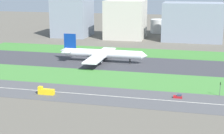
{
  "coord_description": "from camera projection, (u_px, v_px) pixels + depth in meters",
  "views": [
    {
      "loc": [
        36.66,
        -230.91,
        55.2
      ],
      "look_at": [
        -10.23,
        -36.5,
        6.0
      ],
      "focal_mm": 54.52,
      "sensor_mm": 36.0,
      "label": 1
    }
  ],
  "objects": [
    {
      "name": "ground_plane",
      "position": [
        138.0,
        64.0,
        239.51
      ],
      "size": [
        800.0,
        800.0,
        0.0
      ],
      "primitive_type": "plane",
      "color": "#5B564C"
    },
    {
      "name": "runway",
      "position": [
        138.0,
        64.0,
        239.5
      ],
      "size": [
        280.0,
        46.0,
        0.1
      ],
      "primitive_type": "cube",
      "color": "#38383D",
      "rests_on": "ground_plane"
    },
    {
      "name": "grass_median_north",
      "position": [
        146.0,
        53.0,
        278.2
      ],
      "size": [
        280.0,
        36.0,
        0.1
      ],
      "primitive_type": "cube",
      "color": "#3D7A33",
      "rests_on": "ground_plane"
    },
    {
      "name": "grass_median_south",
      "position": [
        127.0,
        79.0,
        200.8
      ],
      "size": [
        280.0,
        36.0,
        0.1
      ],
      "primitive_type": "cube",
      "color": "#427F38",
      "rests_on": "ground_plane"
    },
    {
      "name": "highway",
      "position": [
        115.0,
        96.0,
        170.59
      ],
      "size": [
        280.0,
        28.0,
        0.1
      ],
      "primitive_type": "cube",
      "color": "#4C4C4F",
      "rests_on": "ground_plane"
    },
    {
      "name": "highway_centerline",
      "position": [
        115.0,
        96.0,
        170.58
      ],
      "size": [
        266.0,
        0.5,
        0.01
      ],
      "primitive_type": "cube",
      "color": "silver",
      "rests_on": "highway"
    },
    {
      "name": "airliner",
      "position": [
        101.0,
        54.0,
        244.23
      ],
      "size": [
        65.0,
        56.0,
        19.7
      ],
      "color": "white",
      "rests_on": "runway"
    },
    {
      "name": "car_1",
      "position": [
        178.0,
        96.0,
        168.02
      ],
      "size": [
        4.4,
        1.8,
        2.0
      ],
      "color": "#B2191E",
      "rests_on": "highway"
    },
    {
      "name": "truck_1",
      "position": [
        46.0,
        91.0,
        173.46
      ],
      "size": [
        8.4,
        2.5,
        4.0
      ],
      "rotation": [
        0.0,
        0.0,
        3.14
      ],
      "color": "yellow",
      "rests_on": "highway"
    },
    {
      "name": "traffic_light",
      "position": [
        220.0,
        88.0,
        170.18
      ],
      "size": [
        0.36,
        0.5,
        7.2
      ],
      "color": "#4C4C51",
      "rests_on": "highway"
    },
    {
      "name": "terminal_building",
      "position": [
        72.0,
        13.0,
        361.83
      ],
      "size": [
        36.22,
        39.4,
        48.46
      ],
      "primitive_type": "cube",
      "color": "gray",
      "rests_on": "ground_plane"
    },
    {
      "name": "hangar_building",
      "position": [
        126.0,
        19.0,
        349.81
      ],
      "size": [
        39.05,
        38.93,
        38.73
      ],
      "primitive_type": "cube",
      "color": "beige",
      "rests_on": "ground_plane"
    },
    {
      "name": "office_tower",
      "position": [
        192.0,
        22.0,
        334.73
      ],
      "size": [
        56.88,
        38.75,
        37.26
      ],
      "primitive_type": "cube",
      "color": "gray",
      "rests_on": "ground_plane"
    },
    {
      "name": "fuel_tank_west",
      "position": [
        159.0,
        26.0,
        388.32
      ],
      "size": [
        18.5,
        18.5,
        15.61
      ],
      "primitive_type": "cylinder",
      "color": "silver",
      "rests_on": "ground_plane"
    },
    {
      "name": "fuel_tank_centre",
      "position": [
        184.0,
        26.0,
        381.62
      ],
      "size": [
        25.14,
        25.14,
        17.14
      ],
      "primitive_type": "cylinder",
      "color": "silver",
      "rests_on": "ground_plane"
    }
  ]
}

